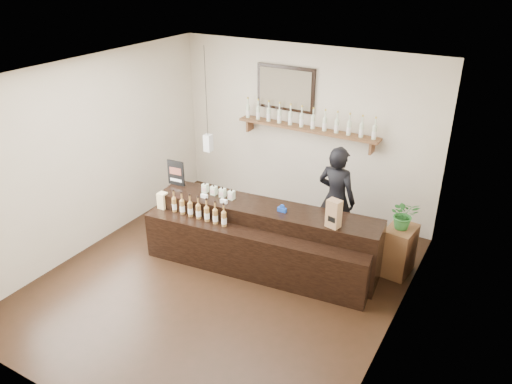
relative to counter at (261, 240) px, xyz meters
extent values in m
plane|color=black|center=(-0.27, -0.58, -0.42)|extent=(5.00, 5.00, 0.00)
plane|color=beige|center=(-0.27, 1.92, 0.98)|extent=(4.50, 0.00, 4.50)
plane|color=beige|center=(-0.27, -3.08, 0.98)|extent=(4.50, 0.00, 4.50)
plane|color=beige|center=(-2.52, -0.58, 0.98)|extent=(0.00, 5.00, 5.00)
plane|color=beige|center=(1.98, -0.58, 0.98)|extent=(0.00, 5.00, 5.00)
plane|color=white|center=(-0.27, -0.58, 2.38)|extent=(5.00, 5.00, 0.00)
cube|color=brown|center=(-0.17, 1.79, 1.08)|extent=(2.40, 0.25, 0.04)
cube|color=brown|center=(-1.25, 1.82, 0.96)|extent=(0.04, 0.20, 0.20)
cube|color=brown|center=(0.91, 1.82, 0.96)|extent=(0.04, 0.20, 0.20)
cube|color=black|center=(-0.62, 1.89, 1.66)|extent=(1.02, 0.04, 0.72)
cube|color=#433C2B|center=(-0.62, 1.86, 1.66)|extent=(0.92, 0.01, 0.62)
cube|color=white|center=(-1.57, 1.02, 0.83)|extent=(0.12, 0.12, 0.28)
cylinder|color=black|center=(-1.57, 1.02, 1.67)|extent=(0.01, 0.01, 1.41)
cylinder|color=beige|center=(-1.27, 1.79, 1.20)|extent=(0.07, 0.07, 0.20)
cone|color=beige|center=(-1.27, 1.79, 1.33)|extent=(0.07, 0.07, 0.05)
cylinder|color=beige|center=(-1.27, 1.79, 1.39)|extent=(0.02, 0.02, 0.07)
cylinder|color=gold|center=(-1.27, 1.79, 1.43)|extent=(0.03, 0.03, 0.02)
cylinder|color=white|center=(-1.27, 1.79, 1.18)|extent=(0.07, 0.07, 0.09)
cylinder|color=beige|center=(-1.07, 1.79, 1.20)|extent=(0.07, 0.07, 0.20)
cone|color=beige|center=(-1.07, 1.79, 1.33)|extent=(0.07, 0.07, 0.05)
cylinder|color=beige|center=(-1.07, 1.79, 1.39)|extent=(0.02, 0.02, 0.07)
cylinder|color=gold|center=(-1.07, 1.79, 1.43)|extent=(0.03, 0.03, 0.02)
cylinder|color=white|center=(-1.07, 1.79, 1.18)|extent=(0.07, 0.07, 0.09)
cylinder|color=beige|center=(-0.87, 1.79, 1.20)|extent=(0.07, 0.07, 0.20)
cone|color=beige|center=(-0.87, 1.79, 1.33)|extent=(0.07, 0.07, 0.05)
cylinder|color=beige|center=(-0.87, 1.79, 1.39)|extent=(0.02, 0.02, 0.07)
cylinder|color=gold|center=(-0.87, 1.79, 1.43)|extent=(0.03, 0.03, 0.02)
cylinder|color=white|center=(-0.87, 1.79, 1.18)|extent=(0.07, 0.07, 0.09)
cylinder|color=beige|center=(-0.67, 1.79, 1.20)|extent=(0.07, 0.07, 0.20)
cone|color=beige|center=(-0.67, 1.79, 1.33)|extent=(0.07, 0.07, 0.05)
cylinder|color=beige|center=(-0.67, 1.79, 1.39)|extent=(0.02, 0.02, 0.07)
cylinder|color=gold|center=(-0.67, 1.79, 1.43)|extent=(0.03, 0.03, 0.02)
cylinder|color=white|center=(-0.67, 1.79, 1.18)|extent=(0.07, 0.07, 0.09)
cylinder|color=beige|center=(-0.47, 1.79, 1.20)|extent=(0.07, 0.07, 0.20)
cone|color=beige|center=(-0.47, 1.79, 1.33)|extent=(0.07, 0.07, 0.05)
cylinder|color=beige|center=(-0.47, 1.79, 1.39)|extent=(0.02, 0.02, 0.07)
cylinder|color=gold|center=(-0.47, 1.79, 1.43)|extent=(0.03, 0.03, 0.02)
cylinder|color=white|center=(-0.47, 1.79, 1.18)|extent=(0.07, 0.07, 0.09)
cylinder|color=beige|center=(-0.27, 1.79, 1.20)|extent=(0.07, 0.07, 0.20)
cone|color=beige|center=(-0.27, 1.79, 1.33)|extent=(0.07, 0.07, 0.05)
cylinder|color=beige|center=(-0.27, 1.79, 1.39)|extent=(0.02, 0.02, 0.07)
cylinder|color=gold|center=(-0.27, 1.79, 1.43)|extent=(0.03, 0.03, 0.02)
cylinder|color=white|center=(-0.27, 1.79, 1.18)|extent=(0.07, 0.07, 0.09)
cylinder|color=beige|center=(-0.07, 1.79, 1.20)|extent=(0.07, 0.07, 0.20)
cone|color=beige|center=(-0.07, 1.79, 1.33)|extent=(0.07, 0.07, 0.05)
cylinder|color=beige|center=(-0.07, 1.79, 1.39)|extent=(0.02, 0.02, 0.07)
cylinder|color=gold|center=(-0.07, 1.79, 1.43)|extent=(0.03, 0.03, 0.02)
cylinder|color=white|center=(-0.07, 1.79, 1.18)|extent=(0.07, 0.07, 0.09)
cylinder|color=beige|center=(0.13, 1.79, 1.20)|extent=(0.07, 0.07, 0.20)
cone|color=beige|center=(0.13, 1.79, 1.33)|extent=(0.07, 0.07, 0.05)
cylinder|color=beige|center=(0.13, 1.79, 1.39)|extent=(0.02, 0.02, 0.07)
cylinder|color=gold|center=(0.13, 1.79, 1.43)|extent=(0.03, 0.03, 0.02)
cylinder|color=white|center=(0.13, 1.79, 1.18)|extent=(0.07, 0.07, 0.09)
cylinder|color=beige|center=(0.33, 1.79, 1.20)|extent=(0.07, 0.07, 0.20)
cone|color=beige|center=(0.33, 1.79, 1.33)|extent=(0.07, 0.07, 0.05)
cylinder|color=beige|center=(0.33, 1.79, 1.39)|extent=(0.02, 0.02, 0.07)
cylinder|color=gold|center=(0.33, 1.79, 1.43)|extent=(0.03, 0.03, 0.02)
cylinder|color=white|center=(0.33, 1.79, 1.18)|extent=(0.07, 0.07, 0.09)
cylinder|color=beige|center=(0.53, 1.79, 1.20)|extent=(0.07, 0.07, 0.20)
cone|color=beige|center=(0.53, 1.79, 1.33)|extent=(0.07, 0.07, 0.05)
cylinder|color=beige|center=(0.53, 1.79, 1.39)|extent=(0.02, 0.02, 0.07)
cylinder|color=gold|center=(0.53, 1.79, 1.43)|extent=(0.03, 0.03, 0.02)
cylinder|color=white|center=(0.53, 1.79, 1.18)|extent=(0.07, 0.07, 0.09)
cylinder|color=beige|center=(0.73, 1.79, 1.20)|extent=(0.07, 0.07, 0.20)
cone|color=beige|center=(0.73, 1.79, 1.33)|extent=(0.07, 0.07, 0.05)
cylinder|color=beige|center=(0.73, 1.79, 1.39)|extent=(0.02, 0.02, 0.07)
cylinder|color=gold|center=(0.73, 1.79, 1.43)|extent=(0.03, 0.03, 0.02)
cylinder|color=white|center=(0.73, 1.79, 1.18)|extent=(0.07, 0.07, 0.09)
cylinder|color=beige|center=(0.93, 1.79, 1.20)|extent=(0.07, 0.07, 0.20)
cone|color=beige|center=(0.93, 1.79, 1.33)|extent=(0.07, 0.07, 0.05)
cylinder|color=beige|center=(0.93, 1.79, 1.39)|extent=(0.02, 0.02, 0.07)
cylinder|color=gold|center=(0.93, 1.79, 1.43)|extent=(0.03, 0.03, 0.02)
cylinder|color=white|center=(0.93, 1.79, 1.18)|extent=(0.07, 0.07, 0.09)
cube|color=black|center=(0.01, 0.12, 0.03)|extent=(3.25, 0.91, 0.90)
cube|color=black|center=(0.01, -0.31, -0.08)|extent=(3.22, 0.63, 0.68)
cube|color=white|center=(-0.89, -0.09, 0.50)|extent=(0.10, 0.04, 0.05)
cube|color=white|center=(-0.56, -0.09, 0.50)|extent=(0.10, 0.04, 0.05)
cube|color=beige|center=(-1.48, -0.31, 0.32)|extent=(0.12, 0.12, 0.12)
cube|color=beige|center=(-1.48, -0.31, 0.44)|extent=(0.12, 0.12, 0.12)
cube|color=beige|center=(-0.98, 0.07, 0.54)|extent=(0.08, 0.08, 0.13)
cube|color=#CFA5A1|center=(-0.98, 0.03, 0.54)|extent=(0.07, 0.00, 0.06)
cylinder|color=black|center=(-0.98, 0.07, 0.61)|extent=(0.02, 0.02, 0.03)
cube|color=beige|center=(-0.83, 0.07, 0.54)|extent=(0.08, 0.08, 0.13)
cube|color=#CFA5A1|center=(-0.83, 0.03, 0.54)|extent=(0.07, 0.00, 0.06)
cylinder|color=black|center=(-0.83, 0.07, 0.61)|extent=(0.02, 0.02, 0.03)
cube|color=beige|center=(-0.68, 0.07, 0.54)|extent=(0.08, 0.08, 0.13)
cube|color=#CFA5A1|center=(-0.68, 0.03, 0.54)|extent=(0.07, 0.00, 0.06)
cylinder|color=black|center=(-0.68, 0.07, 0.61)|extent=(0.02, 0.02, 0.03)
cube|color=beige|center=(-0.53, 0.07, 0.54)|extent=(0.08, 0.08, 0.13)
cube|color=#CFA5A1|center=(-0.53, 0.03, 0.54)|extent=(0.07, 0.00, 0.06)
cylinder|color=black|center=(-0.53, 0.07, 0.61)|extent=(0.02, 0.02, 0.03)
cylinder|color=olive|center=(-1.27, -0.31, 0.36)|extent=(0.07, 0.07, 0.20)
cone|color=olive|center=(-1.27, -0.31, 0.49)|extent=(0.07, 0.07, 0.05)
cylinder|color=olive|center=(-1.27, -0.31, 0.55)|extent=(0.02, 0.02, 0.07)
cylinder|color=black|center=(-1.27, -0.31, 0.59)|extent=(0.03, 0.03, 0.02)
cylinder|color=white|center=(-1.27, -0.31, 0.34)|extent=(0.07, 0.07, 0.09)
cylinder|color=olive|center=(-1.12, -0.31, 0.36)|extent=(0.07, 0.07, 0.20)
cone|color=olive|center=(-1.12, -0.31, 0.49)|extent=(0.07, 0.07, 0.05)
cylinder|color=olive|center=(-1.12, -0.31, 0.55)|extent=(0.02, 0.02, 0.07)
cylinder|color=black|center=(-1.12, -0.31, 0.59)|extent=(0.03, 0.03, 0.02)
cylinder|color=white|center=(-1.12, -0.31, 0.34)|extent=(0.07, 0.07, 0.09)
cylinder|color=olive|center=(-0.98, -0.31, 0.36)|extent=(0.07, 0.07, 0.20)
cone|color=olive|center=(-0.98, -0.31, 0.49)|extent=(0.07, 0.07, 0.05)
cylinder|color=olive|center=(-0.98, -0.31, 0.55)|extent=(0.02, 0.02, 0.07)
cylinder|color=black|center=(-0.98, -0.31, 0.59)|extent=(0.03, 0.03, 0.02)
cylinder|color=white|center=(-0.98, -0.31, 0.34)|extent=(0.07, 0.07, 0.09)
cylinder|color=olive|center=(-0.84, -0.31, 0.36)|extent=(0.07, 0.07, 0.20)
cone|color=olive|center=(-0.84, -0.31, 0.49)|extent=(0.07, 0.07, 0.05)
cylinder|color=olive|center=(-0.84, -0.31, 0.55)|extent=(0.02, 0.02, 0.07)
cylinder|color=black|center=(-0.84, -0.31, 0.59)|extent=(0.03, 0.03, 0.02)
cylinder|color=white|center=(-0.84, -0.31, 0.34)|extent=(0.07, 0.07, 0.09)
cylinder|color=olive|center=(-0.70, -0.31, 0.36)|extent=(0.07, 0.07, 0.20)
cone|color=olive|center=(-0.70, -0.31, 0.49)|extent=(0.07, 0.07, 0.05)
cylinder|color=olive|center=(-0.70, -0.31, 0.55)|extent=(0.02, 0.02, 0.07)
cylinder|color=black|center=(-0.70, -0.31, 0.59)|extent=(0.03, 0.03, 0.02)
cylinder|color=white|center=(-0.70, -0.31, 0.34)|extent=(0.07, 0.07, 0.09)
cylinder|color=olive|center=(-0.56, -0.31, 0.36)|extent=(0.07, 0.07, 0.20)
cone|color=olive|center=(-0.56, -0.31, 0.49)|extent=(0.07, 0.07, 0.05)
cylinder|color=olive|center=(-0.56, -0.31, 0.55)|extent=(0.02, 0.02, 0.07)
cylinder|color=black|center=(-0.56, -0.31, 0.59)|extent=(0.03, 0.03, 0.02)
cylinder|color=white|center=(-0.56, -0.31, 0.34)|extent=(0.07, 0.07, 0.09)
cylinder|color=olive|center=(-0.42, -0.31, 0.36)|extent=(0.07, 0.07, 0.20)
cone|color=olive|center=(-0.42, -0.31, 0.49)|extent=(0.07, 0.07, 0.05)
cylinder|color=olive|center=(-0.42, -0.31, 0.55)|extent=(0.02, 0.02, 0.07)
cylinder|color=black|center=(-0.42, -0.31, 0.59)|extent=(0.03, 0.03, 0.02)
cylinder|color=white|center=(-0.42, -0.31, 0.34)|extent=(0.07, 0.07, 0.09)
cube|color=black|center=(-1.50, 0.06, 0.67)|extent=(0.28, 0.04, 0.39)
cube|color=brown|center=(-1.50, 0.05, 0.70)|extent=(0.20, 0.02, 0.11)
cube|color=white|center=(-1.50, 0.05, 0.56)|extent=(0.20, 0.02, 0.04)
cube|color=olive|center=(1.01, 0.05, 0.66)|extent=(0.20, 0.16, 0.38)
cube|color=black|center=(1.01, -0.01, 0.61)|extent=(0.11, 0.03, 0.08)
cube|color=#163B9D|center=(0.26, 0.09, 0.50)|extent=(0.13, 0.05, 0.06)
cylinder|color=#163B9D|center=(0.26, 0.09, 0.55)|extent=(0.07, 0.03, 0.07)
cube|color=brown|center=(1.73, 0.80, -0.07)|extent=(0.40, 0.52, 0.71)
imported|color=#2D712D|center=(1.73, 0.80, 0.49)|extent=(0.48, 0.46, 0.41)
imported|color=black|center=(0.70, 0.97, 0.50)|extent=(0.72, 0.52, 1.84)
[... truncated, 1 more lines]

